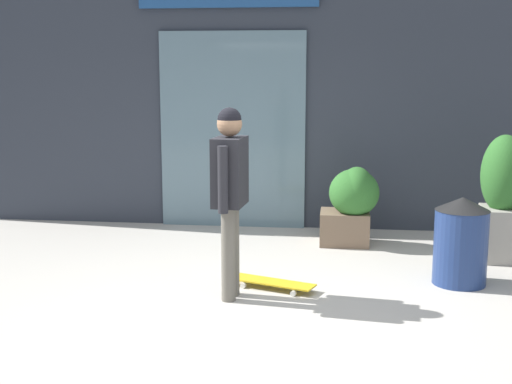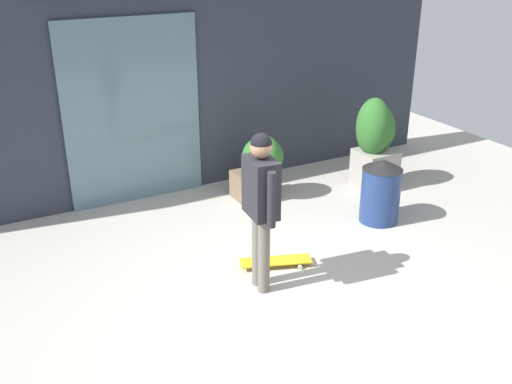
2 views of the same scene
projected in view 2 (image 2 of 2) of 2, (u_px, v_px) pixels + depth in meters
ground_plane at (293, 295)px, 6.30m from camera, size 12.00×12.00×0.00m
building_facade at (170, 62)px, 8.24m from camera, size 8.93×0.31×3.87m
skateboarder at (261, 196)px, 6.01m from camera, size 0.29×0.60×1.77m
skateboard at (276, 261)px, 6.83m from camera, size 0.86×0.49×0.08m
planter_box_left at (261, 164)px, 8.43m from camera, size 0.70×0.60×0.96m
planter_box_right at (375, 140)px, 8.73m from camera, size 0.64×0.59×1.40m
trash_bin at (381, 190)px, 7.77m from camera, size 0.53×0.53×0.88m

